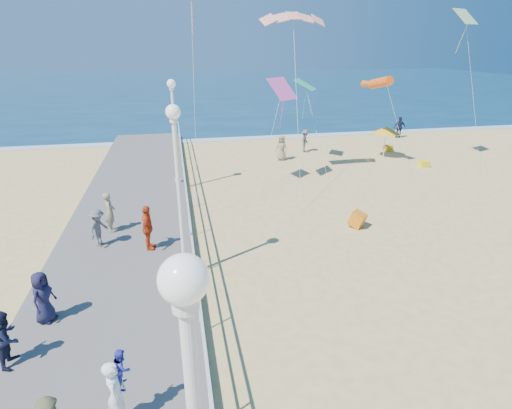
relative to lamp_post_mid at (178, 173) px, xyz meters
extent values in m
plane|color=#E4C477|center=(5.35, 0.00, -3.66)|extent=(160.00, 160.00, 0.00)
cube|color=#0D304E|center=(5.35, 65.00, -3.65)|extent=(160.00, 90.00, 0.05)
cube|color=white|center=(5.35, 20.50, -3.63)|extent=(160.00, 1.20, 0.04)
cube|color=slate|center=(-2.15, 0.00, -3.46)|extent=(5.00, 44.00, 0.40)
cube|color=white|center=(0.30, 0.00, -2.21)|extent=(0.05, 42.00, 0.06)
cube|color=white|center=(0.30, 0.00, -2.71)|extent=(0.05, 42.00, 0.04)
sphere|color=white|center=(0.00, -9.00, 1.84)|extent=(0.44, 0.44, 0.44)
cylinder|color=white|center=(0.00, 0.00, -3.16)|extent=(0.36, 0.36, 0.20)
cylinder|color=white|center=(0.00, 0.00, -0.81)|extent=(0.14, 0.14, 4.70)
sphere|color=white|center=(0.00, 0.00, 1.84)|extent=(0.44, 0.44, 0.44)
cylinder|color=white|center=(0.00, 9.00, -3.16)|extent=(0.36, 0.36, 0.20)
cylinder|color=white|center=(0.00, 9.00, -0.81)|extent=(0.14, 0.14, 4.70)
sphere|color=white|center=(0.00, 9.00, 1.84)|extent=(0.44, 0.44, 0.44)
imported|color=white|center=(-1.44, -5.86, -2.49)|extent=(0.37, 0.56, 1.54)
imported|color=#333DC0|center=(-1.29, -5.71, -1.99)|extent=(0.32, 0.41, 0.83)
imported|color=#59595E|center=(-2.98, 2.10, -2.55)|extent=(0.88, 1.06, 1.43)
imported|color=#BE3D17|center=(-1.20, 1.47, -2.43)|extent=(0.52, 1.02, 1.67)
imported|color=#1A1937|center=(-3.72, -2.14, -2.53)|extent=(0.70, 0.84, 1.46)
imported|color=gray|center=(-2.72, 3.32, -2.46)|extent=(0.46, 0.63, 1.61)
imported|color=#161931|center=(-4.08, -3.63, -2.56)|extent=(0.56, 0.71, 1.41)
imported|color=#535357|center=(9.17, 15.26, -2.84)|extent=(1.07, 1.22, 1.64)
imported|color=#191F37|center=(18.37, 18.27, -2.79)|extent=(1.05, 0.51, 1.74)
imported|color=gray|center=(6.94, 13.47, -2.82)|extent=(0.97, 0.93, 1.67)
cube|color=#D2400C|center=(7.37, 2.47, -3.36)|extent=(0.88, 0.89, 0.74)
cylinder|color=white|center=(14.04, 12.71, -2.76)|extent=(0.05, 0.05, 1.80)
cone|color=#FFA81A|center=(14.04, 12.71, -1.75)|extent=(1.90, 1.90, 0.45)
cube|color=yellow|center=(15.45, 10.10, -3.46)|extent=(0.55, 0.55, 0.40)
cube|color=gold|center=(15.30, 14.35, -3.46)|extent=(0.55, 0.55, 0.40)
cylinder|color=#EC5513|center=(12.28, 10.95, 1.52)|extent=(1.05, 2.94, 1.14)
cube|color=#DB50AC|center=(5.62, 8.80, 1.51)|extent=(1.74, 1.67, 1.07)
cube|color=#1BC5EA|center=(16.88, 10.50, 5.14)|extent=(1.56, 1.39, 0.87)
cube|color=#26B36E|center=(8.18, 12.85, 1.31)|extent=(1.74, 1.79, 0.65)
camera|label=1|loc=(0.02, -11.90, 3.65)|focal=28.00mm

